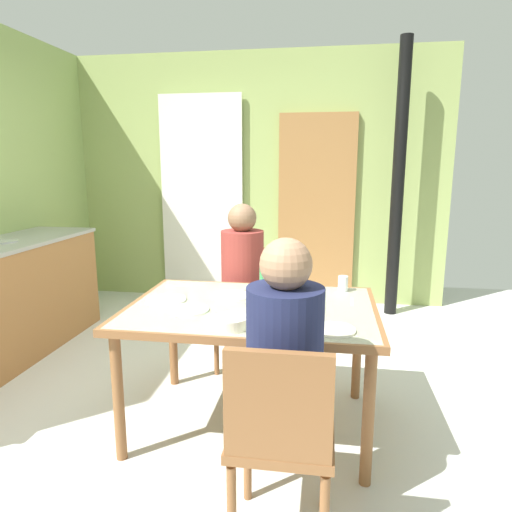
{
  "coord_description": "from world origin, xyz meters",
  "views": [
    {
      "loc": [
        0.82,
        -2.38,
        1.49
      ],
      "look_at": [
        0.43,
        0.13,
        0.97
      ],
      "focal_mm": 31.76,
      "sensor_mm": 36.0,
      "label": 1
    }
  ],
  "objects_px": {
    "dining_table": "(252,317)",
    "person_near_diner": "(285,348)",
    "chair_near_diner": "(281,433)",
    "serving_bowl_center": "(231,322)",
    "water_bottle_green_near": "(266,289)",
    "chair_far_diner": "(246,299)",
    "person_far_diner": "(242,266)"
  },
  "relations": [
    {
      "from": "dining_table",
      "to": "person_near_diner",
      "type": "bearing_deg",
      "value": -70.34
    },
    {
      "from": "dining_table",
      "to": "person_near_diner",
      "type": "xyz_separation_m",
      "value": [
        0.25,
        -0.7,
        0.13
      ]
    },
    {
      "from": "chair_near_diner",
      "to": "serving_bowl_center",
      "type": "distance_m",
      "value": 0.61
    },
    {
      "from": "dining_table",
      "to": "water_bottle_green_near",
      "type": "height_order",
      "value": "water_bottle_green_near"
    },
    {
      "from": "chair_far_diner",
      "to": "person_far_diner",
      "type": "distance_m",
      "value": 0.31
    },
    {
      "from": "person_far_diner",
      "to": "serving_bowl_center",
      "type": "height_order",
      "value": "person_far_diner"
    },
    {
      "from": "dining_table",
      "to": "chair_near_diner",
      "type": "bearing_deg",
      "value": -73.37
    },
    {
      "from": "dining_table",
      "to": "water_bottle_green_near",
      "type": "distance_m",
      "value": 0.28
    },
    {
      "from": "chair_far_diner",
      "to": "serving_bowl_center",
      "type": "height_order",
      "value": "chair_far_diner"
    },
    {
      "from": "person_near_diner",
      "to": "person_far_diner",
      "type": "distance_m",
      "value": 1.46
    },
    {
      "from": "chair_near_diner",
      "to": "water_bottle_green_near",
      "type": "bearing_deg",
      "value": 102.24
    },
    {
      "from": "dining_table",
      "to": "serving_bowl_center",
      "type": "height_order",
      "value": "serving_bowl_center"
    },
    {
      "from": "dining_table",
      "to": "person_far_diner",
      "type": "relative_size",
      "value": 1.77
    },
    {
      "from": "water_bottle_green_near",
      "to": "serving_bowl_center",
      "type": "xyz_separation_m",
      "value": [
        -0.15,
        -0.2,
        -0.12
      ]
    },
    {
      "from": "person_near_diner",
      "to": "dining_table",
      "type": "bearing_deg",
      "value": 109.66
    },
    {
      "from": "water_bottle_green_near",
      "to": "person_near_diner",
      "type": "bearing_deg",
      "value": -74.78
    },
    {
      "from": "person_far_diner",
      "to": "serving_bowl_center",
      "type": "relative_size",
      "value": 4.53
    },
    {
      "from": "dining_table",
      "to": "chair_near_diner",
      "type": "distance_m",
      "value": 0.88
    },
    {
      "from": "chair_far_diner",
      "to": "water_bottle_green_near",
      "type": "xyz_separation_m",
      "value": [
        0.29,
        -0.99,
        0.37
      ]
    },
    {
      "from": "person_near_diner",
      "to": "water_bottle_green_near",
      "type": "xyz_separation_m",
      "value": [
        -0.15,
        0.54,
        0.08
      ]
    },
    {
      "from": "dining_table",
      "to": "water_bottle_green_near",
      "type": "relative_size",
      "value": 4.45
    },
    {
      "from": "person_far_diner",
      "to": "water_bottle_green_near",
      "type": "distance_m",
      "value": 0.91
    },
    {
      "from": "dining_table",
      "to": "chair_far_diner",
      "type": "xyz_separation_m",
      "value": [
        -0.19,
        0.83,
        -0.15
      ]
    },
    {
      "from": "serving_bowl_center",
      "to": "chair_far_diner",
      "type": "bearing_deg",
      "value": 96.84
    },
    {
      "from": "chair_near_diner",
      "to": "chair_far_diner",
      "type": "xyz_separation_m",
      "value": [
        -0.43,
        1.67,
        0.0
      ]
    },
    {
      "from": "chair_far_diner",
      "to": "person_near_diner",
      "type": "distance_m",
      "value": 1.62
    },
    {
      "from": "person_far_diner",
      "to": "dining_table",
      "type": "bearing_deg",
      "value": 104.9
    },
    {
      "from": "dining_table",
      "to": "person_far_diner",
      "type": "height_order",
      "value": "person_far_diner"
    },
    {
      "from": "dining_table",
      "to": "water_bottle_green_near",
      "type": "bearing_deg",
      "value": -57.2
    },
    {
      "from": "dining_table",
      "to": "serving_bowl_center",
      "type": "bearing_deg",
      "value": -96.87
    },
    {
      "from": "chair_near_diner",
      "to": "dining_table",
      "type": "bearing_deg",
      "value": 106.63
    },
    {
      "from": "water_bottle_green_near",
      "to": "dining_table",
      "type": "bearing_deg",
      "value": 122.8
    }
  ]
}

